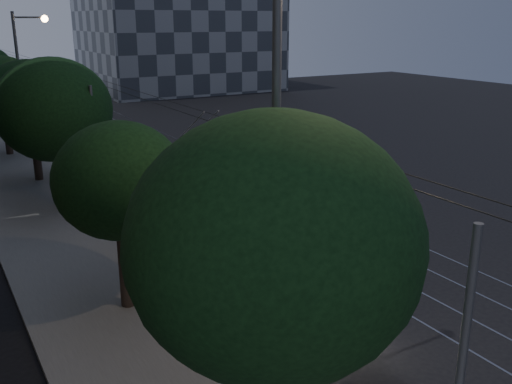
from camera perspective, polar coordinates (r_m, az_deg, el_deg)
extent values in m
plane|color=black|center=(20.80, 7.12, -7.98)|extent=(120.00, 120.00, 0.00)
cube|color=gray|center=(36.11, -22.97, 1.70)|extent=(5.00, 90.00, 0.15)
cube|color=gray|center=(37.84, -11.28, 3.27)|extent=(0.08, 90.00, 0.02)
cube|color=gray|center=(38.32, -9.25, 3.55)|extent=(0.08, 90.00, 0.02)
cube|color=gray|center=(38.89, -7.12, 3.84)|extent=(0.08, 90.00, 0.02)
cube|color=gray|center=(39.47, -5.20, 4.09)|extent=(0.08, 90.00, 0.02)
cylinder|color=black|center=(35.83, -18.14, 11.11)|extent=(0.02, 90.00, 0.02)
cylinder|color=black|center=(35.99, -17.04, 11.22)|extent=(0.02, 90.00, 0.02)
cylinder|color=#505053|center=(26.26, -15.72, 3.71)|extent=(0.14, 0.14, 6.00)
cylinder|color=#505053|center=(45.63, -22.52, 8.44)|extent=(0.14, 0.14, 6.00)
cube|color=silver|center=(19.83, -2.03, -3.87)|extent=(2.83, 11.43, 2.70)
cube|color=black|center=(20.29, -2.00, -7.06)|extent=(2.87, 11.47, 0.33)
cube|color=black|center=(20.18, -2.68, -3.15)|extent=(2.80, 9.07, 0.99)
cube|color=black|center=(15.41, 8.22, -9.34)|extent=(2.11, 0.16, 1.23)
cube|color=black|center=(24.62, -8.35, 0.64)|extent=(1.91, 0.15, 0.95)
cube|color=green|center=(15.05, 8.35, -6.44)|extent=(1.51, 0.12, 0.30)
cube|color=gray|center=(21.77, -5.66, 2.33)|extent=(2.09, 2.15, 0.47)
sphere|color=white|center=(15.52, 5.75, -14.21)|extent=(0.25, 0.25, 0.25)
sphere|color=white|center=(16.41, 10.40, -12.57)|extent=(0.25, 0.25, 0.25)
cylinder|color=#505053|center=(22.30, -7.50, 5.51)|extent=(0.06, 4.29, 2.53)
cylinder|color=#505053|center=(22.52, -6.17, 5.67)|extent=(0.06, 4.29, 2.53)
cylinder|color=black|center=(16.95, 0.53, -12.17)|extent=(0.28, 0.95, 0.95)
cylinder|color=black|center=(18.11, 6.91, -10.27)|extent=(0.28, 0.95, 0.95)
cylinder|color=black|center=(21.91, -7.82, -5.34)|extent=(0.28, 0.95, 0.95)
cylinder|color=black|center=(22.83, -2.46, -4.26)|extent=(0.28, 0.95, 0.95)
cylinder|color=black|center=(23.49, -9.56, -3.87)|extent=(0.28, 0.95, 0.95)
cylinder|color=black|center=(24.34, -4.49, -2.93)|extent=(0.28, 0.95, 0.95)
imported|color=#A9ADB1|center=(28.86, -11.18, 0.71)|extent=(2.89, 5.99, 1.64)
imported|color=silver|center=(34.60, -17.37, 2.69)|extent=(2.70, 4.25, 1.35)
imported|color=white|center=(36.61, -15.98, 3.61)|extent=(3.39, 5.23, 1.41)
imported|color=#AEAFB3|center=(40.80, -19.57, 4.60)|extent=(2.34, 4.45, 1.40)
imported|color=silver|center=(49.43, -20.20, 6.63)|extent=(2.37, 4.75, 1.55)
ellipsoid|color=black|center=(10.51, 1.75, -5.22)|extent=(5.52, 5.52, 4.97)
cylinder|color=#32211B|center=(18.09, -12.87, -7.50)|extent=(0.44, 0.44, 2.73)
ellipsoid|color=black|center=(17.14, -13.48, 1.15)|extent=(3.89, 3.89, 3.50)
cylinder|color=#32211B|center=(28.35, -18.92, 1.03)|extent=(0.44, 0.44, 2.80)
ellipsoid|color=black|center=(27.67, -19.58, 7.76)|extent=(5.25, 5.25, 4.73)
cylinder|color=#32211B|center=(33.73, -21.05, 3.07)|extent=(0.44, 0.44, 2.60)
ellipsoid|color=black|center=(33.18, -21.63, 8.40)|extent=(4.99, 4.99, 4.49)
cylinder|color=#32211B|center=(41.04, -23.56, 5.04)|extent=(0.44, 0.44, 2.54)
ellipsoid|color=black|center=(40.60, -24.07, 9.30)|extent=(4.85, 4.85, 4.36)
cylinder|color=#505053|center=(12.50, 1.98, 2.52)|extent=(0.20, 0.20, 11.21)
cylinder|color=#505053|center=(40.94, -22.47, 9.88)|extent=(0.20, 0.20, 9.20)
cylinder|color=#505053|center=(40.89, -21.71, 15.93)|extent=(2.02, 0.12, 0.12)
sphere|color=#FFC98C|center=(41.06, -20.39, 15.93)|extent=(0.44, 0.44, 0.44)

